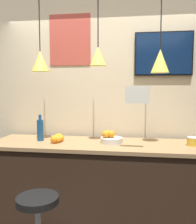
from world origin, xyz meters
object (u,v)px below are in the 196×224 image
at_px(juice_bottle, 40,130).
at_px(mounted_tv, 164,54).
at_px(bar_stool, 38,222).
at_px(spread_jar, 192,141).
at_px(fruit_bowl, 111,139).

relative_size(juice_bottle, mounted_tv, 0.45).
bearing_deg(bar_stool, mounted_tv, 44.44).
relative_size(juice_bottle, spread_jar, 2.80).
bearing_deg(juice_bottle, bar_stool, -70.93).
height_order(bar_stool, mounted_tv, mounted_tv).
xyz_separation_m(spread_jar, mounted_tv, (-0.28, 0.40, 0.98)).
xyz_separation_m(bar_stool, juice_bottle, (-0.26, 0.75, 0.70)).
bearing_deg(mounted_tv, spread_jar, -54.55).
height_order(bar_stool, fruit_bowl, fruit_bowl).
distance_m(juice_bottle, spread_jar, 1.71).
relative_size(fruit_bowl, juice_bottle, 0.81).
height_order(spread_jar, mounted_tv, mounted_tv).
height_order(fruit_bowl, spread_jar, fruit_bowl).
bearing_deg(fruit_bowl, spread_jar, -0.10).
distance_m(fruit_bowl, spread_jar, 0.88).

